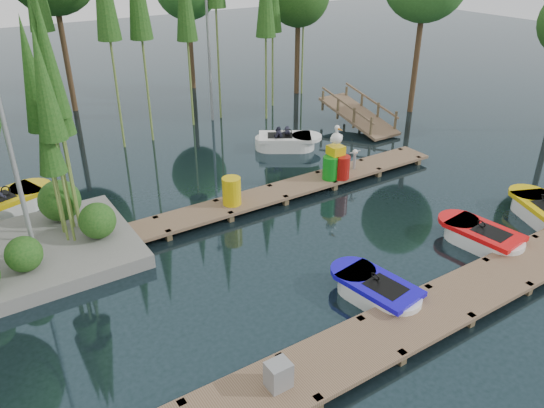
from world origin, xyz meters
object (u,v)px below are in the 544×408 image
boat_red (481,238)px  boat_yellow_far (5,204)px  yellow_barrel (232,191)px  boat_blue (376,292)px  drum_cluster (337,162)px  utility_cabinet (278,375)px

boat_red → boat_yellow_far: size_ratio=0.85×
yellow_barrel → boat_yellow_far: bearing=147.4°
boat_red → boat_yellow_far: bearing=132.4°
boat_blue → drum_cluster: size_ratio=1.41×
boat_red → utility_cabinet: size_ratio=4.85×
boat_yellow_far → boat_blue: bearing=-53.8°
boat_yellow_far → utility_cabinet: bearing=-72.8°
yellow_barrel → boat_blue: bearing=-83.0°
boat_blue → boat_red: bearing=-5.4°
boat_blue → utility_cabinet: 3.83m
boat_red → utility_cabinet: bearing=-176.4°
boat_blue → boat_red: (4.20, 0.25, 0.01)m
boat_red → drum_cluster: drum_cluster is taller
boat_blue → boat_red: 4.20m
boat_red → utility_cabinet: (-7.82, -1.46, 0.33)m
boat_red → yellow_barrel: bearing=124.6°
utility_cabinet → drum_cluster: drum_cluster is taller
boat_blue → boat_red: boat_red is taller
drum_cluster → boat_red: bearing=-80.9°
boat_yellow_far → yellow_barrel: 7.10m
boat_blue → drum_cluster: bearing=50.7°
boat_yellow_far → yellow_barrel: size_ratio=3.55×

